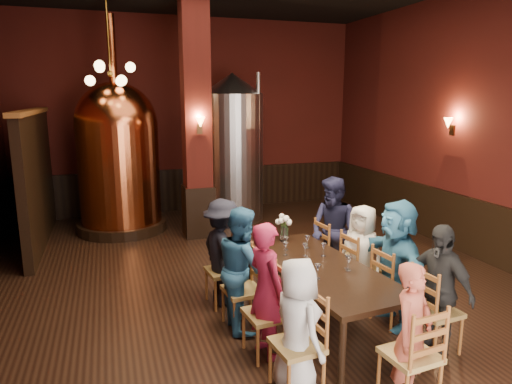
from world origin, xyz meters
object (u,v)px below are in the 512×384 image
object	(u,v)px
steel_vessel	(233,148)
rose_vase	(284,223)
dining_table	(319,270)
copper_kettle	(118,156)
person_0	(297,326)
person_2	(243,268)
person_1	(266,290)

from	to	relation	value
steel_vessel	rose_vase	distance (m)	4.10
dining_table	steel_vessel	size ratio (longest dim) A/B	0.78
copper_kettle	rose_vase	size ratio (longest dim) A/B	11.05
person_0	copper_kettle	world-z (taller)	copper_kettle
person_2	rose_vase	size ratio (longest dim) A/B	3.83
dining_table	person_1	xyz separation A→B (m)	(-0.81, -0.41, 0.04)
person_0	steel_vessel	distance (m)	6.28
steel_vessel	rose_vase	xyz separation A→B (m)	(-0.38, -4.04, -0.60)
person_0	copper_kettle	distance (m)	6.18
person_0	rose_vase	bearing A→B (deg)	-28.76
person_2	steel_vessel	world-z (taller)	steel_vessel
person_1	copper_kettle	xyz separation A→B (m)	(-1.29, 5.30, 0.82)
rose_vase	copper_kettle	bearing A→B (deg)	117.78
person_1	person_2	bearing A→B (deg)	-7.75
copper_kettle	steel_vessel	world-z (taller)	copper_kettle
copper_kettle	dining_table	bearing A→B (deg)	-66.73
person_1	person_2	distance (m)	0.66
dining_table	person_1	bearing A→B (deg)	-158.78
person_1	rose_vase	bearing A→B (deg)	-41.67
person_0	person_1	world-z (taller)	person_1
person_1	person_2	xyz separation A→B (m)	(-0.07, 0.66, 0.00)
dining_table	person_2	size ratio (longest dim) A/B	1.69
dining_table	rose_vase	size ratio (longest dim) A/B	6.49
person_0	person_2	distance (m)	1.33
person_0	person_1	xyz separation A→B (m)	(-0.07, 0.67, 0.08)
person_1	person_2	size ratio (longest dim) A/B	0.99
person_2	rose_vase	bearing A→B (deg)	-45.23
person_0	person_2	world-z (taller)	person_2
dining_table	copper_kettle	xyz separation A→B (m)	(-2.10, 4.88, 0.86)
rose_vase	steel_vessel	bearing A→B (deg)	84.68
copper_kettle	person_0	bearing A→B (deg)	-77.21
person_0	rose_vase	distance (m)	2.22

